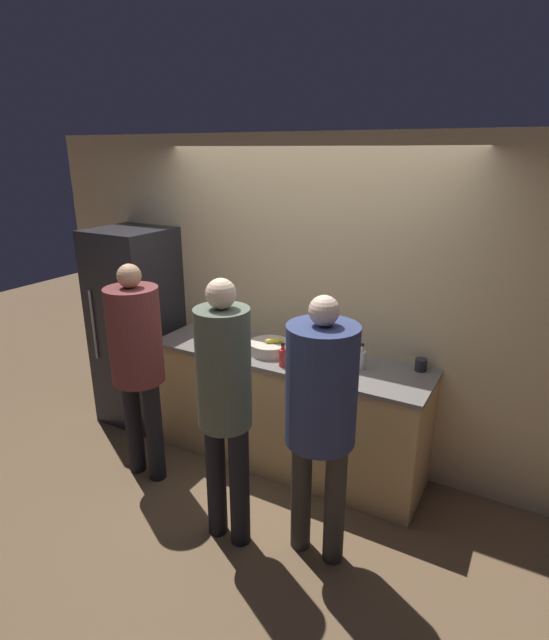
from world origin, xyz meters
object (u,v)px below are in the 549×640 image
(person_right, at_px, (321,404))
(utensil_crock, at_px, (334,343))
(bottle_amber, at_px, (308,347))
(refrigerator, at_px, (138,327))
(bottle_red, at_px, (283,357))
(person_center, at_px, (224,395))
(cup_black, at_px, (421,365))
(potted_plant, at_px, (313,336))
(person_left, at_px, (137,353))
(fruit_bowl, at_px, (270,347))
(bottle_clear, at_px, (361,359))

(person_right, bearing_deg, utensil_crock, 108.89)
(person_right, xyz_separation_m, bottle_amber, (-0.47, 0.81, -0.02))
(refrigerator, distance_m, bottle_red, 1.65)
(person_center, bearing_deg, person_right, 15.78)
(person_center, bearing_deg, cup_black, 52.38)
(person_right, distance_m, potted_plant, 1.08)
(person_center, bearing_deg, utensil_crock, 79.68)
(potted_plant, bearing_deg, person_center, -93.51)
(person_left, xyz_separation_m, person_center, (0.96, -0.25, 0.01))
(cup_black, bearing_deg, person_center, -127.62)
(refrigerator, xyz_separation_m, person_right, (2.21, -0.79, 0.16))
(bottle_amber, bearing_deg, cup_black, 14.08)
(person_center, bearing_deg, refrigerator, 150.03)
(utensil_crock, height_order, potted_plant, utensil_crock)
(person_left, height_order, bottle_amber, person_left)
(refrigerator, xyz_separation_m, cup_black, (2.54, 0.23, 0.09))
(person_center, relative_size, bottle_red, 9.57)
(potted_plant, bearing_deg, refrigerator, -174.28)
(person_left, bearing_deg, bottle_amber, 34.41)
(bottle_amber, height_order, bottle_red, bottle_amber)
(person_center, distance_m, bottle_red, 0.75)
(person_right, bearing_deg, bottle_amber, 120.19)
(person_left, xyz_separation_m, fruit_bowl, (0.75, 0.68, -0.05))
(bottle_clear, height_order, cup_black, bottle_clear)
(person_center, relative_size, potted_plant, 7.26)
(fruit_bowl, height_order, potted_plant, potted_plant)
(fruit_bowl, bearing_deg, person_center, -77.07)
(person_center, xyz_separation_m, fruit_bowl, (-0.21, 0.93, -0.06))
(refrigerator, xyz_separation_m, bottle_red, (1.64, -0.19, 0.12))
(person_center, bearing_deg, potted_plant, 86.49)
(refrigerator, xyz_separation_m, person_left, (0.68, -0.70, 0.14))
(person_left, height_order, fruit_bowl, person_left)
(person_center, distance_m, bottle_amber, 0.98)
(refrigerator, distance_m, utensil_crock, 1.88)
(person_left, bearing_deg, refrigerator, 134.20)
(person_center, distance_m, bottle_clear, 1.12)
(bottle_red, bearing_deg, person_left, -152.15)
(person_right, relative_size, bottle_clear, 8.97)
(bottle_amber, bearing_deg, refrigerator, -179.15)
(potted_plant, bearing_deg, bottle_red, -101.12)
(utensil_crock, height_order, cup_black, utensil_crock)
(utensil_crock, xyz_separation_m, bottle_red, (-0.22, -0.44, -0.00))
(person_right, xyz_separation_m, fruit_bowl, (-0.78, 0.77, -0.07))
(refrigerator, relative_size, utensil_crock, 6.80)
(bottle_clear, relative_size, bottle_red, 1.03)
(refrigerator, xyz_separation_m, bottle_amber, (1.74, 0.03, 0.14))
(bottle_amber, bearing_deg, person_center, -95.73)
(utensil_crock, distance_m, potted_plant, 0.17)
(person_center, relative_size, utensil_crock, 6.68)
(fruit_bowl, height_order, bottle_amber, bottle_amber)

